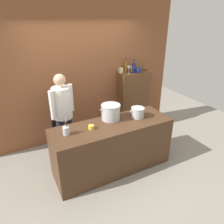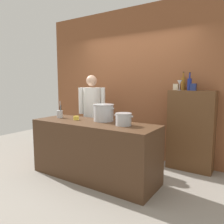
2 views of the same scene
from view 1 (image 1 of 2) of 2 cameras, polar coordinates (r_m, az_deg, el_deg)
name	(u,v)px [view 1 (image 1 of 2)]	position (r m, az deg, el deg)	size (l,w,h in m)	color
ground_plane	(112,167)	(3.99, 0.12, -14.80)	(8.00, 8.00, 0.00)	gray
brick_back_panel	(81,71)	(4.48, -8.41, 11.09)	(4.40, 0.10, 3.00)	brown
prep_counter	(112,147)	(3.72, 0.13, -9.47)	(2.07, 0.70, 0.90)	#472D1C
bar_cabinet	(133,100)	(5.06, 5.82, 3.24)	(0.76, 0.32, 1.38)	brown
chef	(63,111)	(3.90, -13.33, 0.21)	(0.48, 0.41, 1.66)	black
stockpot_large	(111,112)	(3.60, -0.35, -0.01)	(0.39, 0.34, 0.27)	#B7BABF
stockpot_small	(138,112)	(3.72, 7.05, -0.12)	(0.30, 0.24, 0.18)	#B7BABF
utensil_crock	(66,131)	(3.24, -12.46, -4.98)	(0.10, 0.10, 0.29)	#B7BABF
butter_jar	(91,127)	(3.35, -5.72, -4.15)	(0.09, 0.09, 0.07)	yellow
wine_bottle_cobalt	(134,68)	(4.77, 6.03, 11.96)	(0.07, 0.07, 0.30)	navy
wine_bottle_amber	(126,67)	(4.79, 3.83, 12.22)	(0.07, 0.07, 0.32)	#8C5919
wine_glass_wide	(129,68)	(4.65, 4.65, 11.91)	(0.08, 0.08, 0.17)	silver
spice_tin_silver	(133,69)	(4.87, 5.73, 11.54)	(0.08, 0.08, 0.10)	#B2B2B7
spice_tin_cream	(121,70)	(4.75, 2.40, 11.36)	(0.09, 0.09, 0.11)	beige
spice_tin_navy	(138,70)	(4.77, 7.26, 11.28)	(0.09, 0.09, 0.12)	navy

